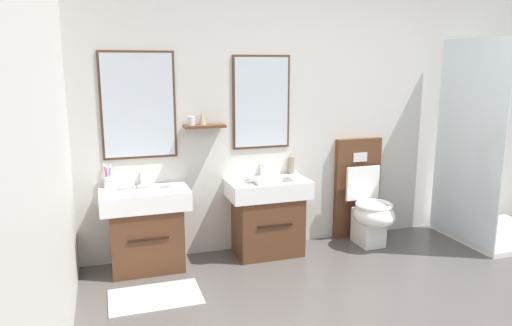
{
  "coord_description": "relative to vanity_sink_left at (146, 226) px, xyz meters",
  "views": [
    {
      "loc": [
        -2.06,
        -2.12,
        1.72
      ],
      "look_at": [
        -0.81,
        1.76,
        0.87
      ],
      "focal_mm": 33.51,
      "sensor_mm": 36.0,
      "label": 1
    }
  ],
  "objects": [
    {
      "name": "soap_dispenser",
      "position": [
        1.38,
        0.15,
        0.41
      ],
      "size": [
        0.06,
        0.06,
        0.2
      ],
      "color": "gray",
      "rests_on": "vanity_sink_right"
    },
    {
      "name": "toothbrush_cup",
      "position": [
        -0.28,
        0.14,
        0.38
      ],
      "size": [
        0.07,
        0.07,
        0.21
      ],
      "color": "silver",
      "rests_on": "vanity_sink_left"
    },
    {
      "name": "wall_back",
      "position": [
        1.74,
        0.24,
        0.94
      ],
      "size": [
        4.89,
        0.27,
        2.62
      ],
      "color": "beige",
      "rests_on": "ground"
    },
    {
      "name": "bath_mat",
      "position": [
        0.0,
        -0.57,
        -0.37
      ],
      "size": [
        0.68,
        0.44,
        0.01
      ],
      "primitive_type": "cube",
      "color": "#9E9993",
      "rests_on": "ground"
    },
    {
      "name": "shower_tray",
      "position": [
        3.28,
        -0.34,
        0.02
      ],
      "size": [
        1.01,
        0.88,
        1.95
      ],
      "color": "white",
      "rests_on": "ground"
    },
    {
      "name": "folded_hand_towel",
      "position": [
        1.05,
        -0.12,
        0.35
      ],
      "size": [
        0.22,
        0.16,
        0.04
      ],
      "primitive_type": "cube",
      "color": "white",
      "rests_on": "vanity_sink_right"
    },
    {
      "name": "vanity_sink_left",
      "position": [
        0.0,
        0.0,
        0.0
      ],
      "size": [
        0.73,
        0.45,
        0.7
      ],
      "color": "#56331E",
      "rests_on": "ground"
    },
    {
      "name": "toilet",
      "position": [
        2.09,
        -0.02,
        0.0
      ],
      "size": [
        0.48,
        0.62,
        1.0
      ],
      "color": "#56331E",
      "rests_on": "ground"
    },
    {
      "name": "wall_left",
      "position": [
        -0.62,
        -1.82,
        0.94
      ],
      "size": [
        0.12,
        4.25,
        2.62
      ],
      "primitive_type": "cube",
      "color": "beige",
      "rests_on": "ground"
    },
    {
      "name": "tap_on_left_sink",
      "position": [
        0.0,
        0.16,
        0.39
      ],
      "size": [
        0.03,
        0.13,
        0.11
      ],
      "color": "silver",
      "rests_on": "vanity_sink_left"
    },
    {
      "name": "vanity_sink_right",
      "position": [
        1.09,
        0.0,
        0.0
      ],
      "size": [
        0.73,
        0.45,
        0.7
      ],
      "color": "#56331E",
      "rests_on": "ground"
    },
    {
      "name": "tap_on_right_sink",
      "position": [
        1.09,
        0.16,
        0.39
      ],
      "size": [
        0.03,
        0.13,
        0.11
      ],
      "color": "silver",
      "rests_on": "vanity_sink_right"
    }
  ]
}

